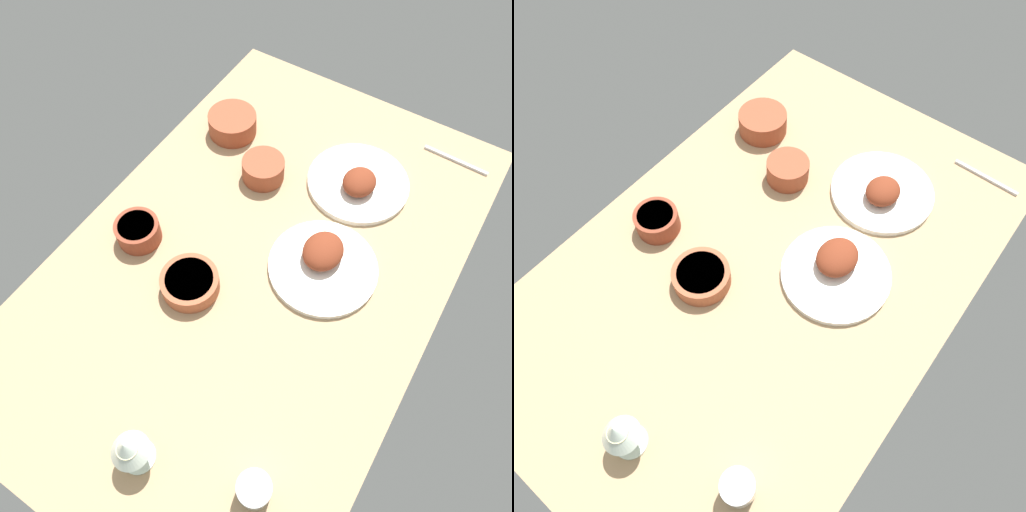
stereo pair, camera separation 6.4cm
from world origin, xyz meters
TOP-DOWN VIEW (x-y plane):
  - dining_table at (0.00, 0.00)cm, footprint 140.00×90.00cm
  - plate_far_side at (34.87, -11.28)cm, footprint 27.88×27.88cm
  - plate_center_main at (7.36, -14.85)cm, footprint 27.13×27.13cm
  - bowl_pasta at (-10.18, 28.97)cm, footprint 11.33×11.33cm
  - bowl_onions at (-14.91, 9.33)cm, footprint 14.13×14.13cm
  - bowl_soup at (24.03, 12.70)cm, footprint 11.72×11.72cm
  - bowl_potatoes at (34.01, 29.47)cm, footprint 14.16×14.16cm
  - wine_glass at (-51.67, -4.32)cm, footprint 7.60×7.60cm
  - water_tumbler at (-44.64, -27.52)cm, footprint 6.73×6.73cm
  - fork_loose at (58.16, -31.09)cm, footprint 1.48×18.89cm

SIDE VIEW (x-z plane):
  - dining_table at x=0.00cm, z-range 0.00..4.00cm
  - fork_loose at x=58.16cm, z-range 4.00..4.80cm
  - plate_far_side at x=34.87cm, z-range 2.38..8.91cm
  - plate_center_main at x=7.36cm, z-range 2.50..9.44cm
  - bowl_onions at x=-14.91cm, z-range 4.23..8.88cm
  - bowl_pasta at x=-10.18cm, z-range 4.25..10.09cm
  - bowl_soup at x=24.03cm, z-range 4.25..10.46cm
  - bowl_potatoes at x=34.01cm, z-range 4.26..10.53cm
  - water_tumbler at x=-44.64cm, z-range 4.00..12.31cm
  - wine_glass at x=-51.67cm, z-range 6.93..20.93cm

